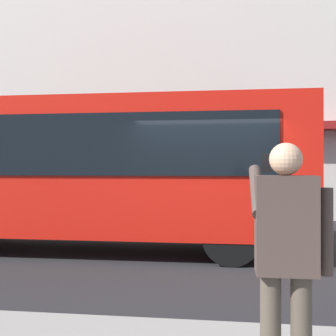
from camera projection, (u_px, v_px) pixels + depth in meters
name	position (u px, v px, depth m)	size (l,w,h in m)	color
ground_plane	(209.00, 260.00, 7.76)	(60.00, 60.00, 0.00)	#232326
building_facade_far	(217.00, 42.00, 14.50)	(28.00, 1.55, 12.00)	beige
red_bus	(83.00, 168.00, 8.81)	(9.05, 2.54, 3.08)	red
pedestrian_photographer	(286.00, 248.00, 2.86)	(0.53, 0.52, 1.70)	#4C4238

